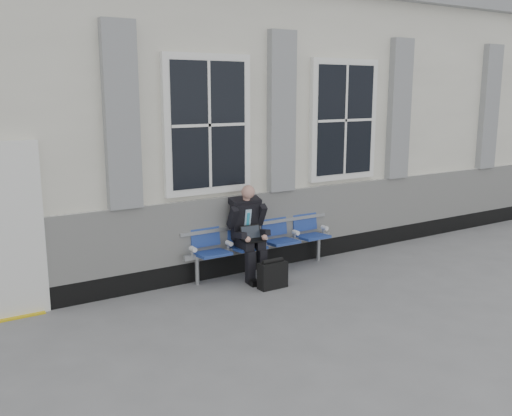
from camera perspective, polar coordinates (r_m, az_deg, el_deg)
ground at (r=8.65m, az=12.91°, el=-7.00°), size 70.00×70.00×0.00m
station_building at (r=10.91m, az=0.20°, el=9.02°), size 14.40×4.40×4.49m
bench at (r=8.65m, az=0.50°, el=-2.87°), size 2.60×0.47×0.91m
businessman at (r=8.33m, az=-0.80°, el=-2.00°), size 0.57×0.77×1.39m
briefcase at (r=8.04m, az=1.67°, el=-6.66°), size 0.42×0.18×0.43m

